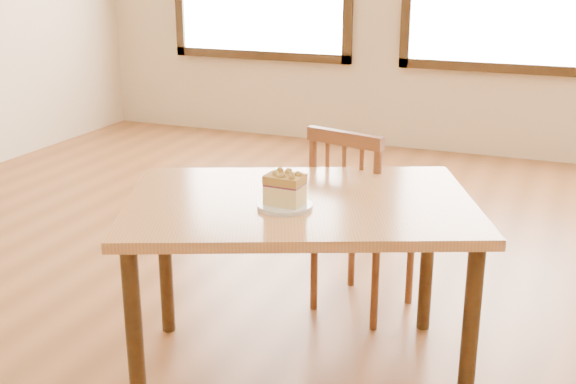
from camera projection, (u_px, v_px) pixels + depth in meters
The scene contains 4 objects.
cafe_table_main at pixel (300, 221), 2.76m from camera, with size 1.54×1.32×0.75m.
cafe_chair_main at pixel (360, 219), 3.36m from camera, with size 0.51×0.51×0.92m.
plate at pixel (285, 206), 2.63m from camera, with size 0.20×0.20×0.02m.
cake_slice at pixel (285, 188), 2.61m from camera, with size 0.15×0.11×0.13m.
Camera 1 is at (0.90, -2.22, 1.62)m, focal length 45.00 mm.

